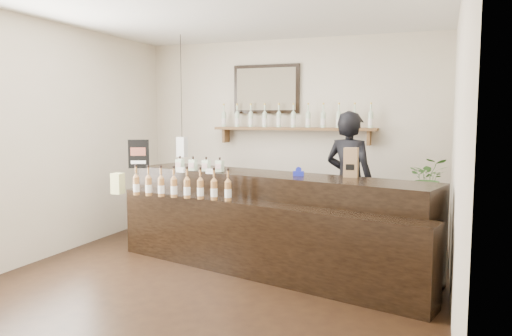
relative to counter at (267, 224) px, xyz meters
name	(u,v)px	position (x,y,z in m)	size (l,w,h in m)	color
ground	(219,278)	(-0.33, -0.56, -0.49)	(5.00, 5.00, 0.00)	black
room_shell	(218,114)	(-0.33, -0.56, 1.22)	(5.00, 5.00, 5.00)	beige
back_wall_decor	(277,111)	(-0.49, 1.81, 1.27)	(2.66, 0.96, 1.69)	brown
counter	(267,224)	(0.00, 0.00, 0.00)	(3.75, 1.92, 1.21)	black
promo_sign	(139,154)	(-1.74, 0.12, 0.73)	(0.24, 0.13, 0.36)	black
paper_bag	(351,162)	(0.89, 0.13, 0.71)	(0.14, 0.11, 0.31)	olive
tape_dispenser	(299,172)	(0.34, 0.04, 0.59)	(0.12, 0.06, 0.10)	#1A24B7
side_cabinet	(427,230)	(1.67, 0.81, -0.11)	(0.42, 0.54, 0.75)	brown
potted_plant	(429,178)	(1.67, 0.81, 0.49)	(0.42, 0.36, 0.47)	#396729
shopkeeper	(349,173)	(0.73, 0.99, 0.50)	(0.72, 0.47, 1.97)	black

